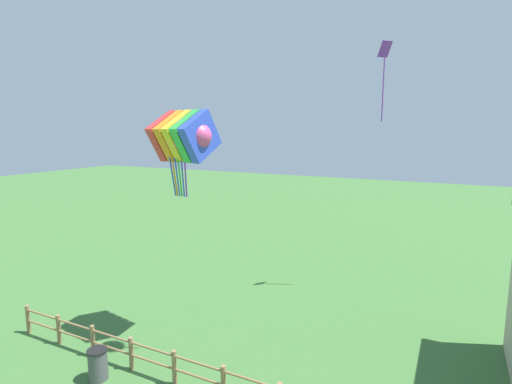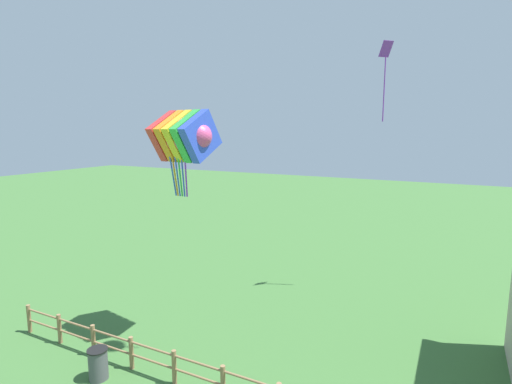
% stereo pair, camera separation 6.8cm
% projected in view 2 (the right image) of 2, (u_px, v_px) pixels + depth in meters
% --- Properties ---
extents(wooden_fence, '(16.92, 0.14, 1.06)m').
position_uv_depth(wooden_fence, '(223.00, 381.00, 10.94)').
color(wooden_fence, olive).
rests_on(wooden_fence, ground_plane).
extents(trash_bin, '(0.61, 0.61, 0.95)m').
position_uv_depth(trash_bin, '(98.00, 364.00, 11.95)').
color(trash_bin, '#4C4C51').
rests_on(trash_bin, ground_plane).
extents(kite_rainbow_parafoil, '(2.63, 2.15, 3.02)m').
position_uv_depth(kite_rainbow_parafoil, '(184.00, 136.00, 13.86)').
color(kite_rainbow_parafoil, '#E54C8C').
extents(kite_purple_streamer, '(0.61, 0.62, 3.42)m').
position_uv_depth(kite_purple_streamer, '(385.00, 69.00, 17.36)').
color(kite_purple_streamer, purple).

